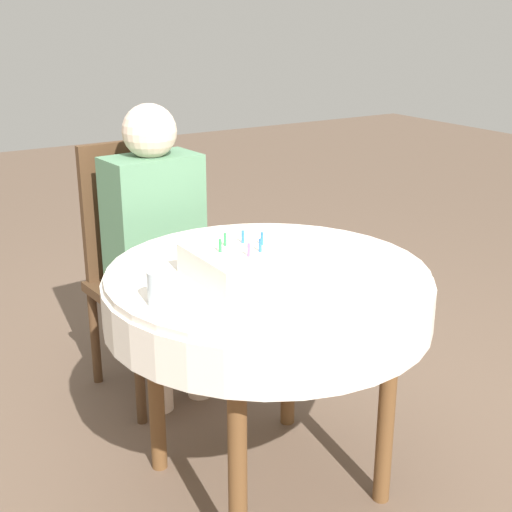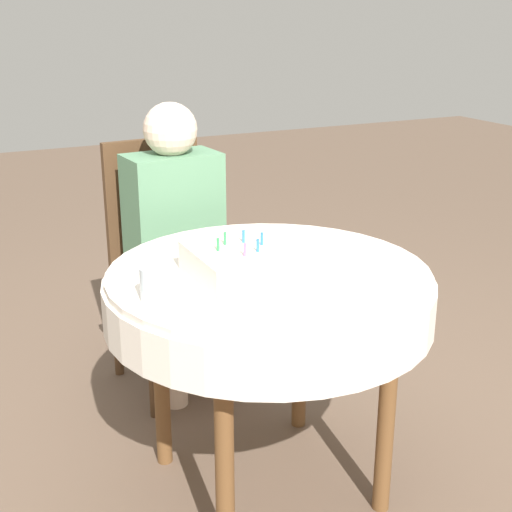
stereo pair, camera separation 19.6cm
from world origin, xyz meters
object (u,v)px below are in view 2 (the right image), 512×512
at_px(chair, 167,260).
at_px(drinking_glass, 152,284).
at_px(birthday_cake, 244,263).
at_px(person, 176,226).

relative_size(chair, drinking_glass, 10.70).
height_order(chair, birthday_cake, chair).
distance_m(birthday_cake, drinking_glass, 0.28).
bearing_deg(chair, drinking_glass, -115.27).
distance_m(chair, drinking_glass, 0.97).
relative_size(birthday_cake, drinking_glass, 3.15).
height_order(chair, person, person).
xyz_separation_m(chair, person, (0.01, -0.10, 0.16)).
xyz_separation_m(person, birthday_cake, (-0.06, -0.73, 0.10)).
bearing_deg(person, chair, 90.00).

